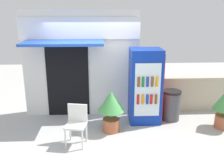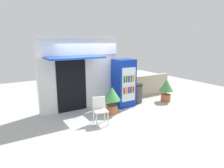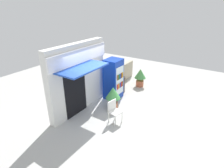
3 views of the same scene
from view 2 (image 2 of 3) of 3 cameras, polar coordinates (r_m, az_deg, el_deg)
name	(u,v)px [view 2 (image 2 of 3)]	position (r m, az deg, el deg)	size (l,w,h in m)	color
ground	(107,119)	(6.76, -1.52, -10.02)	(16.00, 16.00, 0.00)	#B2B2AD
storefront_building	(79,71)	(7.48, -9.64, 3.64)	(3.05, 1.24, 2.80)	silver
drink_cooler	(124,83)	(7.81, 3.49, 0.33)	(0.79, 0.73, 1.88)	#0C2D9E
plastic_chair	(100,108)	(6.23, -3.56, -7.07)	(0.49, 0.47, 0.86)	silver
potted_plant_near_shop	(112,97)	(6.98, -0.02, -3.80)	(0.62, 0.62, 1.00)	#AD5B3D
potted_plant_curbside	(166,88)	(8.72, 15.51, -1.12)	(0.60, 0.60, 0.98)	#AD5B3D
trash_bin	(137,93)	(8.38, 7.29, -2.70)	(0.47, 0.47, 0.80)	#47474C
stone_boundary_wall	(147,85)	(9.51, 10.24, -0.40)	(2.44, 0.21, 0.98)	#B7AD93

